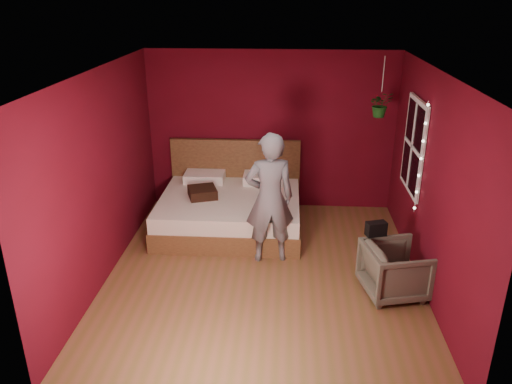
# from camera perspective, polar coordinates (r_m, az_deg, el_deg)

# --- Properties ---
(floor) EXTENTS (4.50, 4.50, 0.00)m
(floor) POSITION_cam_1_polar(r_m,az_deg,el_deg) (6.63, 0.83, -9.24)
(floor) COLOR brown
(floor) RESTS_ON ground
(room_walls) EXTENTS (4.04, 4.54, 2.62)m
(room_walls) POSITION_cam_1_polar(r_m,az_deg,el_deg) (5.93, 0.92, 4.73)
(room_walls) COLOR #5A0917
(room_walls) RESTS_ON ground
(window) EXTENTS (0.05, 0.97, 1.27)m
(window) POSITION_cam_1_polar(r_m,az_deg,el_deg) (7.04, 17.56, 5.01)
(window) COLOR white
(window) RESTS_ON room_walls
(fairy_lights) EXTENTS (0.04, 0.04, 1.45)m
(fairy_lights) POSITION_cam_1_polar(r_m,az_deg,el_deg) (6.55, 18.34, 3.65)
(fairy_lights) COLOR silver
(fairy_lights) RESTS_ON room_walls
(bed) EXTENTS (2.14, 1.82, 1.17)m
(bed) POSITION_cam_1_polar(r_m,az_deg,el_deg) (7.76, -2.90, -1.77)
(bed) COLOR brown
(bed) RESTS_ON ground
(person) EXTENTS (0.73, 0.55, 1.80)m
(person) POSITION_cam_1_polar(r_m,az_deg,el_deg) (6.56, 1.56, -0.75)
(person) COLOR slate
(person) RESTS_ON ground
(armchair) EXTENTS (0.85, 0.84, 0.65)m
(armchair) POSITION_cam_1_polar(r_m,az_deg,el_deg) (6.29, 15.56, -8.61)
(armchair) COLOR #595546
(armchair) RESTS_ON ground
(handbag) EXTENTS (0.27, 0.19, 0.18)m
(handbag) POSITION_cam_1_polar(r_m,az_deg,el_deg) (6.29, 13.56, -4.09)
(handbag) COLOR black
(handbag) RESTS_ON armchair
(throw_pillow) EXTENTS (0.51, 0.51, 0.14)m
(throw_pillow) POSITION_cam_1_polar(r_m,az_deg,el_deg) (7.57, -6.15, -0.05)
(throw_pillow) COLOR #311B10
(throw_pillow) RESTS_ON bed
(hanging_plant) EXTENTS (0.37, 0.34, 0.85)m
(hanging_plant) POSITION_cam_1_polar(r_m,az_deg,el_deg) (7.43, 14.04, 9.69)
(hanging_plant) COLOR silver
(hanging_plant) RESTS_ON room_walls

